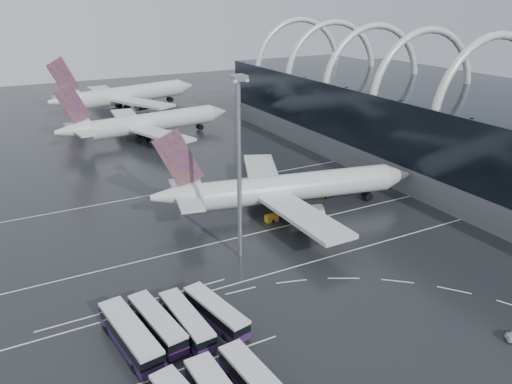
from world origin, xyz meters
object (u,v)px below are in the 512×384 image
airliner_gate_c (124,95)px  gse_cart_belly_a (324,194)px  airliner_main (284,189)px  gse_cart_belly_d (334,189)px  bus_row_near_c (186,321)px  bus_row_near_a (130,335)px  bus_row_near_b (157,323)px  floodlight_mast (239,148)px  gse_cart_belly_b (298,190)px  bus_row_near_d (216,312)px  gse_cart_belly_c (272,218)px  airliner_gate_b (145,124)px

airliner_gate_c → gse_cart_belly_a: (15.51, -110.09, -4.82)m
airliner_main → gse_cart_belly_d: (15.50, 3.56, -4.10)m
bus_row_near_c → gse_cart_belly_d: bearing=-59.8°
bus_row_near_a → bus_row_near_b: size_ratio=1.11×
bus_row_near_a → floodlight_mast: (22.93, 14.83, 17.42)m
floodlight_mast → gse_cart_belly_b: 36.94m
bus_row_near_d → gse_cart_belly_c: (23.00, 24.72, -0.97)m
bus_row_near_a → bus_row_near_c: 7.43m
airliner_gate_c → gse_cart_belly_c: 115.73m
gse_cart_belly_d → bus_row_near_b: bearing=-149.3°
airliner_main → bus_row_near_a: 48.63m
airliner_gate_c → floodlight_mast: bearing=-110.2°
airliner_gate_b → bus_row_near_b: bearing=-112.8°
airliner_gate_c → gse_cart_belly_d: bearing=-94.3°
bus_row_near_c → gse_cart_belly_c: bearing=-51.2°
bus_row_near_a → gse_cart_belly_c: size_ratio=5.74×
gse_cart_belly_a → bus_row_near_b: bearing=-148.6°
airliner_main → airliner_gate_c: 112.21m
bus_row_near_b → gse_cart_belly_c: size_ratio=5.16×
floodlight_mast → gse_cart_belly_a: (28.39, 15.21, -18.67)m
bus_row_near_b → bus_row_near_c: size_ratio=1.03×
airliner_main → bus_row_near_a: size_ratio=3.92×
bus_row_near_c → gse_cart_belly_b: 53.37m
bus_row_near_b → gse_cart_belly_a: bearing=-66.0°
airliner_main → floodlight_mast: size_ratio=1.82×
airliner_gate_b → floodlight_mast: (-7.59, -80.16, 14.45)m
airliner_main → gse_cart_belly_c: (-4.99, -3.48, -4.09)m
airliner_gate_c → bus_row_near_d: 142.45m
airliner_gate_b → gse_cart_belly_d: airliner_gate_b is taller
airliner_gate_c → gse_cart_belly_c: bearing=-104.9°
floodlight_mast → gse_cart_belly_c: (11.76, 9.67, -18.63)m
floodlight_mast → gse_cart_belly_c: bearing=39.4°
bus_row_near_b → airliner_main: bearing=-60.5°
bus_row_near_a → gse_cart_belly_b: bearing=-61.1°
bus_row_near_a → bus_row_near_d: 11.70m
gse_cart_belly_b → gse_cart_belly_d: gse_cart_belly_d is taller
bus_row_near_c → gse_cart_belly_b: size_ratio=6.40×
bus_row_near_a → bus_row_near_c: bearing=-98.8°
airliner_gate_b → gse_cart_belly_c: size_ratio=22.51×
airliner_gate_b → gse_cart_belly_d: 68.19m
bus_row_near_b → bus_row_near_a: bearing=97.9°
gse_cart_belly_c → gse_cart_belly_d: size_ratio=1.02×
airliner_main → airliner_gate_b: airliner_gate_b is taller
bus_row_near_d → airliner_gate_c: bearing=-20.3°
airliner_gate_c → bus_row_near_c: airliner_gate_c is taller
bus_row_near_c → floodlight_mast: bearing=-49.3°
bus_row_near_d → floodlight_mast: 25.78m
bus_row_near_c → gse_cart_belly_d: (47.75, 31.74, -1.01)m
gse_cart_belly_a → bus_row_near_c: bearing=-145.4°
bus_row_near_b → airliner_gate_b: bearing=-23.3°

